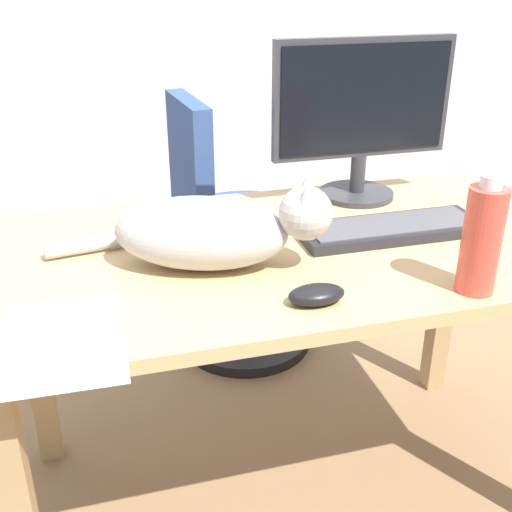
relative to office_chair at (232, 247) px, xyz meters
name	(u,v)px	position (x,y,z in m)	size (l,w,h in m)	color
ground_plane	(286,486)	(-0.03, -0.73, -0.40)	(8.00, 8.00, 0.00)	#846647
desk	(291,286)	(-0.03, -0.73, 0.22)	(1.36, 0.73, 0.73)	tan
office_chair	(232,247)	(0.00, 0.00, 0.00)	(0.48, 0.48, 0.93)	black
monitor	(362,113)	(0.24, -0.48, 0.56)	(0.48, 0.20, 0.42)	#333338
keyboard	(391,229)	(0.21, -0.74, 0.35)	(0.44, 0.15, 0.03)	#232328
cat	(212,230)	(-0.23, -0.80, 0.41)	(0.58, 0.30, 0.20)	#B2ADA8
computer_mouse	(316,295)	(-0.07, -1.00, 0.35)	(0.11, 0.06, 0.04)	black
paper_sheet	(62,341)	(-0.53, -1.01, 0.33)	(0.21, 0.30, 0.00)	white
water_bottle	(482,239)	(0.24, -1.04, 0.44)	(0.07, 0.07, 0.23)	#D84C3D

